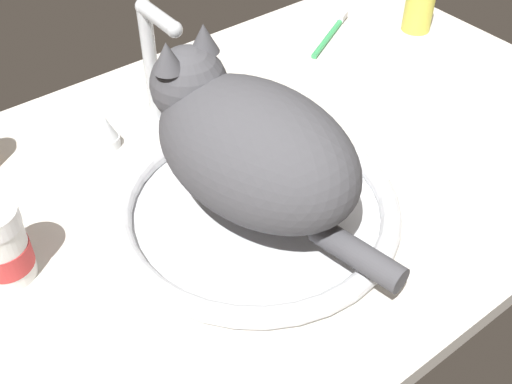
{
  "coord_description": "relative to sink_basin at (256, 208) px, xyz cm",
  "views": [
    {
      "loc": [
        -40.55,
        -52.94,
        60.86
      ],
      "look_at": [
        -5.27,
        -7.02,
        7.0
      ],
      "focal_mm": 44.52,
      "sensor_mm": 36.0,
      "label": 1
    }
  ],
  "objects": [
    {
      "name": "faucet",
      "position": [
        0.0,
        23.42,
        6.94
      ],
      "size": [
        19.56,
        10.72,
        20.35
      ],
      "color": "silver",
      "rests_on": "countertop"
    },
    {
      "name": "sink_basin",
      "position": [
        0.0,
        0.0,
        0.0
      ],
      "size": [
        36.9,
        36.9,
        2.68
      ],
      "color": "white",
      "rests_on": "countertop"
    },
    {
      "name": "toothbrush",
      "position": [
        38.69,
        28.14,
        -0.55
      ],
      "size": [
        14.76,
        8.45,
        1.7
      ],
      "color": "#3FB266",
      "rests_on": "countertop"
    },
    {
      "name": "cat",
      "position": [
        -0.28,
        1.65,
        9.72
      ],
      "size": [
        22.66,
        37.64,
        19.17
      ],
      "color": "#4C4C51",
      "rests_on": "sink_basin"
    },
    {
      "name": "countertop",
      "position": [
        5.27,
        7.02,
        -2.68
      ],
      "size": [
        114.59,
        70.16,
        3.0
      ],
      "primitive_type": "cube",
      "color": "silver",
      "rests_on": "ground"
    },
    {
      "name": "pill_bottle",
      "position": [
        -28.74,
        9.69,
        3.57
      ],
      "size": [
        6.22,
        6.22,
        10.24
      ],
      "color": "white",
      "rests_on": "countertop"
    }
  ]
}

